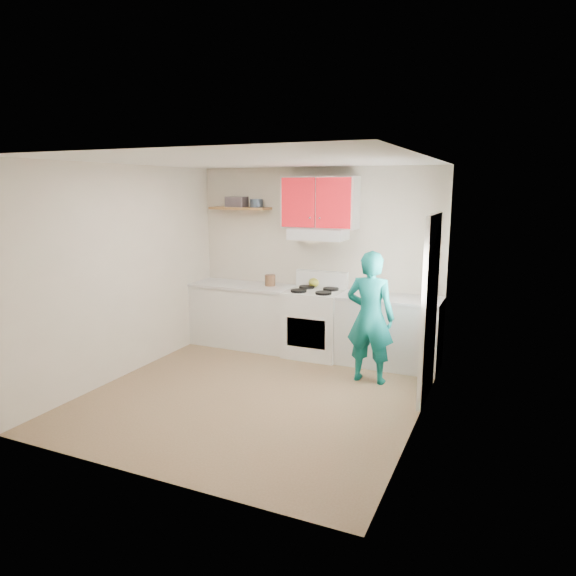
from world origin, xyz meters
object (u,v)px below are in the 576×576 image
at_px(kettle, 314,282).
at_px(stove, 315,323).
at_px(tin, 256,203).
at_px(crock, 270,281).
at_px(person, 370,317).

bearing_deg(kettle, stove, -65.91).
bearing_deg(tin, crock, -22.95).
height_order(tin, crock, tin).
xyz_separation_m(tin, crock, (0.27, -0.11, -1.11)).
relative_size(tin, kettle, 1.19).
distance_m(tin, person, 2.49).
distance_m(kettle, crock, 0.64).
distance_m(kettle, person, 1.41).
xyz_separation_m(crock, person, (1.68, -0.74, -0.19)).
relative_size(stove, person, 0.57).
distance_m(stove, tin, 1.92).
xyz_separation_m(stove, tin, (-0.99, 0.20, 1.64)).
relative_size(tin, crock, 1.06).
xyz_separation_m(tin, person, (1.95, -0.85, -1.30)).
xyz_separation_m(kettle, person, (1.07, -0.91, -0.19)).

